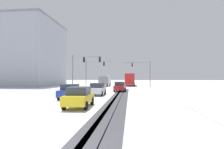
{
  "coord_description": "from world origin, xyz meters",
  "views": [
    {
      "loc": [
        2.69,
        -5.78,
        2.37
      ],
      "look_at": [
        0.0,
        21.1,
        2.8
      ],
      "focal_mm": 29.01,
      "sensor_mm": 36.0,
      "label": 1
    }
  ],
  "objects_px": {
    "car_blue_third": "(70,91)",
    "car_yellow_cab_fourth": "(79,97)",
    "traffic_signal_far_right": "(143,69)",
    "bus_oncoming": "(130,79)",
    "car_red_lead": "(120,87)",
    "box_truck_delivery": "(105,80)",
    "traffic_signal_near_left": "(82,65)",
    "traffic_signal_far_left": "(93,69)",
    "office_building_far_left_block": "(11,54)",
    "car_white_second": "(97,89)"
  },
  "relations": [
    {
      "from": "traffic_signal_far_right",
      "to": "office_building_far_left_block",
      "type": "xyz_separation_m",
      "value": [
        -36.85,
        2.4,
        4.63
      ]
    },
    {
      "from": "traffic_signal_far_right",
      "to": "car_white_second",
      "type": "height_order",
      "value": "traffic_signal_far_right"
    },
    {
      "from": "traffic_signal_near_left",
      "to": "traffic_signal_far_left",
      "type": "height_order",
      "value": "same"
    },
    {
      "from": "car_red_lead",
      "to": "bus_oncoming",
      "type": "height_order",
      "value": "bus_oncoming"
    },
    {
      "from": "bus_oncoming",
      "to": "box_truck_delivery",
      "type": "distance_m",
      "value": 7.41
    },
    {
      "from": "car_red_lead",
      "to": "box_truck_delivery",
      "type": "distance_m",
      "value": 19.2
    },
    {
      "from": "bus_oncoming",
      "to": "traffic_signal_far_right",
      "type": "bearing_deg",
      "value": -61.84
    },
    {
      "from": "car_red_lead",
      "to": "box_truck_delivery",
      "type": "xyz_separation_m",
      "value": [
        -5.13,
        18.49,
        0.82
      ]
    },
    {
      "from": "traffic_signal_far_left",
      "to": "car_red_lead",
      "type": "relative_size",
      "value": 1.56
    },
    {
      "from": "traffic_signal_far_right",
      "to": "traffic_signal_far_left",
      "type": "bearing_deg",
      "value": -161.72
    },
    {
      "from": "office_building_far_left_block",
      "to": "car_white_second",
      "type": "bearing_deg",
      "value": -39.89
    },
    {
      "from": "traffic_signal_near_left",
      "to": "box_truck_delivery",
      "type": "distance_m",
      "value": 17.39
    },
    {
      "from": "traffic_signal_near_left",
      "to": "car_yellow_cab_fourth",
      "type": "relative_size",
      "value": 1.57
    },
    {
      "from": "car_white_second",
      "to": "car_yellow_cab_fourth",
      "type": "height_order",
      "value": "same"
    },
    {
      "from": "traffic_signal_near_left",
      "to": "car_white_second",
      "type": "distance_m",
      "value": 9.98
    },
    {
      "from": "bus_oncoming",
      "to": "office_building_far_left_block",
      "type": "distance_m",
      "value": 34.54
    },
    {
      "from": "car_blue_third",
      "to": "traffic_signal_near_left",
      "type": "bearing_deg",
      "value": 98.98
    },
    {
      "from": "traffic_signal_far_left",
      "to": "traffic_signal_near_left",
      "type": "bearing_deg",
      "value": -89.38
    },
    {
      "from": "office_building_far_left_block",
      "to": "traffic_signal_near_left",
      "type": "bearing_deg",
      "value": -33.04
    },
    {
      "from": "traffic_signal_near_left",
      "to": "traffic_signal_far_right",
      "type": "distance_m",
      "value": 18.22
    },
    {
      "from": "traffic_signal_far_right",
      "to": "car_blue_third",
      "type": "distance_m",
      "value": 28.3
    },
    {
      "from": "traffic_signal_far_right",
      "to": "box_truck_delivery",
      "type": "height_order",
      "value": "traffic_signal_far_right"
    },
    {
      "from": "car_yellow_cab_fourth",
      "to": "bus_oncoming",
      "type": "distance_m",
      "value": 38.05
    },
    {
      "from": "traffic_signal_near_left",
      "to": "car_red_lead",
      "type": "bearing_deg",
      "value": -11.87
    },
    {
      "from": "traffic_signal_far_right",
      "to": "car_red_lead",
      "type": "bearing_deg",
      "value": -107.75
    },
    {
      "from": "car_white_second",
      "to": "car_blue_third",
      "type": "height_order",
      "value": "same"
    },
    {
      "from": "traffic_signal_far_right",
      "to": "traffic_signal_far_left",
      "type": "xyz_separation_m",
      "value": [
        -11.88,
        -3.93,
        -0.01
      ]
    },
    {
      "from": "traffic_signal_far_left",
      "to": "bus_oncoming",
      "type": "xyz_separation_m",
      "value": [
        8.63,
        10.0,
        -2.45
      ]
    },
    {
      "from": "traffic_signal_far_left",
      "to": "box_truck_delivery",
      "type": "bearing_deg",
      "value": 75.38
    },
    {
      "from": "car_blue_third",
      "to": "car_yellow_cab_fourth",
      "type": "distance_m",
      "value": 6.03
    },
    {
      "from": "car_red_lead",
      "to": "bus_oncoming",
      "type": "relative_size",
      "value": 0.38
    },
    {
      "from": "traffic_signal_near_left",
      "to": "bus_oncoming",
      "type": "xyz_separation_m",
      "value": [
        8.52,
        19.98,
        -2.62
      ]
    },
    {
      "from": "car_white_second",
      "to": "car_yellow_cab_fourth",
      "type": "xyz_separation_m",
      "value": [
        0.28,
        -9.65,
        0.0
      ]
    },
    {
      "from": "car_blue_third",
      "to": "bus_oncoming",
      "type": "xyz_separation_m",
      "value": [
        6.57,
        32.37,
        1.18
      ]
    },
    {
      "from": "office_building_far_left_block",
      "to": "bus_oncoming",
      "type": "bearing_deg",
      "value": 6.23
    },
    {
      "from": "traffic_signal_near_left",
      "to": "box_truck_delivery",
      "type": "xyz_separation_m",
      "value": [
        1.73,
        17.04,
        -2.98
      ]
    },
    {
      "from": "bus_oncoming",
      "to": "office_building_far_left_block",
      "type": "relative_size",
      "value": 0.42
    },
    {
      "from": "traffic_signal_far_right",
      "to": "bus_oncoming",
      "type": "relative_size",
      "value": 0.59
    },
    {
      "from": "car_red_lead",
      "to": "box_truck_delivery",
      "type": "height_order",
      "value": "box_truck_delivery"
    },
    {
      "from": "traffic_signal_near_left",
      "to": "traffic_signal_far_left",
      "type": "xyz_separation_m",
      "value": [
        -0.11,
        9.98,
        -0.17
      ]
    },
    {
      "from": "traffic_signal_near_left",
      "to": "traffic_signal_far_right",
      "type": "xyz_separation_m",
      "value": [
        11.77,
        13.91,
        -0.16
      ]
    },
    {
      "from": "traffic_signal_far_left",
      "to": "office_building_far_left_block",
      "type": "distance_m",
      "value": 26.18
    },
    {
      "from": "car_blue_third",
      "to": "box_truck_delivery",
      "type": "distance_m",
      "value": 29.44
    },
    {
      "from": "traffic_signal_far_right",
      "to": "bus_oncoming",
      "type": "height_order",
      "value": "traffic_signal_far_right"
    },
    {
      "from": "traffic_signal_far_right",
      "to": "bus_oncoming",
      "type": "distance_m",
      "value": 7.31
    },
    {
      "from": "car_blue_third",
      "to": "bus_oncoming",
      "type": "distance_m",
      "value": 33.05
    },
    {
      "from": "traffic_signal_far_left",
      "to": "car_blue_third",
      "type": "xyz_separation_m",
      "value": [
        2.07,
        -22.37,
        -3.62
      ]
    },
    {
      "from": "car_blue_third",
      "to": "box_truck_delivery",
      "type": "relative_size",
      "value": 0.55
    },
    {
      "from": "car_yellow_cab_fourth",
      "to": "traffic_signal_far_right",
      "type": "bearing_deg",
      "value": 77.13
    },
    {
      "from": "box_truck_delivery",
      "to": "office_building_far_left_block",
      "type": "bearing_deg",
      "value": -178.44
    }
  ]
}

